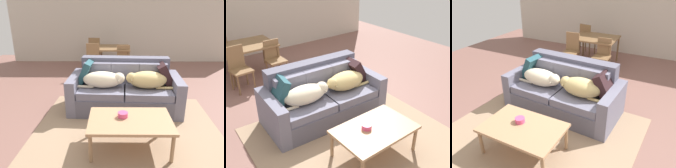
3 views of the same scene
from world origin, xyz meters
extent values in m
plane|color=#845A50|center=(0.00, 0.00, 0.00)|extent=(10.00, 10.00, 0.00)
cube|color=beige|center=(0.00, 4.00, 1.35)|extent=(8.00, 0.12, 2.70)
cube|color=#A28366|center=(-0.21, -0.76, 0.01)|extent=(3.13, 2.97, 0.01)
cube|color=#575667|center=(-0.21, 0.14, 0.17)|extent=(1.77, 1.07, 0.35)
cube|color=slate|center=(-0.64, 0.16, 0.42)|extent=(0.88, 0.99, 0.14)
cube|color=slate|center=(0.22, 0.11, 0.42)|extent=(0.88, 0.99, 0.14)
cube|color=#575667|center=(-0.19, 0.51, 0.72)|extent=(1.74, 0.33, 0.47)
cube|color=slate|center=(-0.74, 0.35, 0.68)|extent=(0.54, 0.19, 0.39)
cube|color=slate|center=(-0.20, 0.32, 0.68)|extent=(0.54, 0.19, 0.39)
cube|color=slate|center=(0.33, 0.29, 0.68)|extent=(0.54, 0.19, 0.39)
cube|color=slate|center=(-1.16, 0.19, 0.34)|extent=(0.22, 0.99, 0.67)
cube|color=slate|center=(0.74, 0.09, 0.34)|extent=(0.22, 0.99, 0.67)
ellipsoid|color=beige|center=(-0.63, 0.05, 0.63)|extent=(0.74, 0.40, 0.30)
sphere|color=beige|center=(-0.32, 0.01, 0.67)|extent=(0.21, 0.21, 0.21)
cone|color=#B1A48C|center=(-0.33, -0.08, 0.66)|extent=(0.10, 0.12, 0.09)
cylinder|color=beige|center=(-0.96, -0.01, 0.52)|extent=(0.33, 0.07, 0.05)
ellipsoid|color=tan|center=(0.20, 0.03, 0.64)|extent=(0.71, 0.43, 0.31)
sphere|color=tan|center=(-0.10, 0.02, 0.67)|extent=(0.20, 0.20, 0.20)
cone|color=#9C8755|center=(-0.10, -0.06, 0.66)|extent=(0.09, 0.11, 0.09)
cylinder|color=tan|center=(0.51, -0.07, 0.52)|extent=(0.31, 0.07, 0.05)
cube|color=#254D58|center=(-0.97, 0.30, 0.70)|extent=(0.35, 0.50, 0.48)
cube|color=#301B1F|center=(0.56, 0.22, 0.69)|extent=(0.36, 0.46, 0.46)
cube|color=tan|center=(-0.19, -1.10, 0.43)|extent=(1.14, 0.74, 0.04)
cylinder|color=#977351|center=(-0.72, -1.42, 0.21)|extent=(0.05, 0.05, 0.41)
cylinder|color=#977351|center=(-0.72, -0.78, 0.21)|extent=(0.05, 0.05, 0.41)
cylinder|color=#977351|center=(0.33, -0.78, 0.21)|extent=(0.05, 0.05, 0.41)
cylinder|color=#EA4C7F|center=(-0.29, -1.04, 0.49)|extent=(0.14, 0.14, 0.07)
cube|color=brown|center=(-0.55, 2.69, 0.73)|extent=(1.17, 0.97, 0.04)
cylinder|color=brown|center=(-1.08, 2.25, 0.36)|extent=(0.05, 0.05, 0.71)
cylinder|color=brown|center=(-0.01, 2.25, 0.36)|extent=(0.05, 0.05, 0.71)
cylinder|color=brown|center=(-1.08, 3.12, 0.36)|extent=(0.05, 0.05, 0.71)
cylinder|color=brown|center=(-0.01, 3.12, 0.36)|extent=(0.05, 0.05, 0.71)
cube|color=brown|center=(-0.98, 2.01, 0.44)|extent=(0.44, 0.44, 0.04)
cube|color=brown|center=(-1.00, 2.19, 0.70)|extent=(0.36, 0.07, 0.48)
cylinder|color=brown|center=(-1.14, 1.82, 0.21)|extent=(0.04, 0.04, 0.42)
cylinder|color=brown|center=(-0.80, 1.86, 0.21)|extent=(0.04, 0.04, 0.42)
cylinder|color=brown|center=(-1.17, 2.16, 0.21)|extent=(0.04, 0.04, 0.42)
cylinder|color=brown|center=(-0.83, 2.20, 0.21)|extent=(0.04, 0.04, 0.42)
cube|color=brown|center=(-0.15, 2.10, 0.43)|extent=(0.40, 0.40, 0.04)
cube|color=brown|center=(-0.16, 2.28, 0.67)|extent=(0.36, 0.04, 0.43)
cylinder|color=brown|center=(-0.32, 1.93, 0.21)|extent=(0.04, 0.04, 0.41)
cylinder|color=brown|center=(0.02, 1.93, 0.21)|extent=(0.04, 0.04, 0.41)
cylinder|color=brown|center=(-0.33, 2.27, 0.21)|extent=(0.04, 0.04, 0.41)
cylinder|color=brown|center=(0.01, 2.27, 0.21)|extent=(0.04, 0.04, 0.41)
cube|color=brown|center=(-1.02, 3.31, 0.44)|extent=(0.45, 0.45, 0.04)
cube|color=brown|center=(-1.04, 3.13, 0.71)|extent=(0.36, 0.09, 0.49)
cylinder|color=brown|center=(-0.83, 3.45, 0.21)|extent=(0.04, 0.04, 0.42)
cylinder|color=brown|center=(-1.16, 3.50, 0.21)|extent=(0.04, 0.04, 0.42)
cylinder|color=brown|center=(-0.87, 3.11, 0.21)|extent=(0.04, 0.04, 0.42)
cylinder|color=brown|center=(-1.21, 3.16, 0.21)|extent=(0.04, 0.04, 0.42)
camera|label=1|loc=(-0.42, -3.72, 1.92)|focal=34.69mm
camera|label=2|loc=(-2.48, -3.20, 2.73)|focal=42.76mm
camera|label=3|loc=(1.49, -3.09, 2.43)|focal=36.22mm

